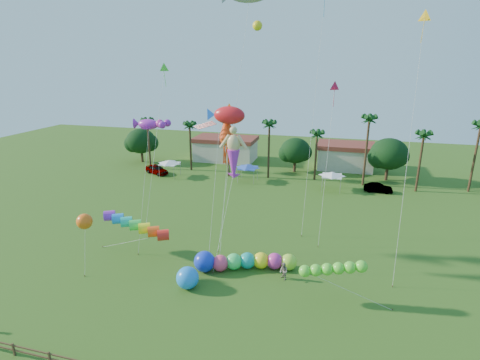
% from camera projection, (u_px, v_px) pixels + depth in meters
% --- Properties ---
extents(ground, '(160.00, 160.00, 0.00)m').
position_uv_depth(ground, '(206.00, 330.00, 28.70)').
color(ground, '#285116').
rests_on(ground, ground).
extents(tree_line, '(69.46, 8.91, 11.00)m').
position_uv_depth(tree_line, '(309.00, 151.00, 66.97)').
color(tree_line, '#3A2819').
rests_on(tree_line, ground).
extents(buildings_row, '(35.00, 7.00, 4.00)m').
position_uv_depth(buildings_row, '(278.00, 154.00, 74.84)').
color(buildings_row, beige).
rests_on(buildings_row, ground).
extents(tent_row, '(31.00, 4.00, 0.60)m').
position_uv_depth(tent_row, '(247.00, 167.00, 62.78)').
color(tent_row, white).
rests_on(tent_row, ground).
extents(car_a, '(5.28, 3.89, 1.67)m').
position_uv_depth(car_a, '(157.00, 169.00, 68.25)').
color(car_a, '#4C4C54').
rests_on(car_a, ground).
extents(car_b, '(4.31, 1.55, 1.41)m').
position_uv_depth(car_b, '(378.00, 188.00, 58.65)').
color(car_b, '#4C4C54').
rests_on(car_b, ground).
extents(spectator_b, '(1.04, 1.05, 1.71)m').
position_uv_depth(spectator_b, '(284.00, 271.00, 35.08)').
color(spectator_b, gray).
rests_on(spectator_b, ground).
extents(caterpillar_inflatable, '(10.02, 4.58, 2.07)m').
position_uv_depth(caterpillar_inflatable, '(242.00, 261.00, 36.77)').
color(caterpillar_inflatable, '#F4406A').
rests_on(caterpillar_inflatable, ground).
extents(blue_ball, '(2.04, 2.04, 2.04)m').
position_uv_depth(blue_ball, '(187.00, 278.00, 33.72)').
color(blue_ball, '#1B83FA').
rests_on(blue_ball, ground).
extents(rainbow_tube, '(10.16, 3.47, 3.63)m').
position_uv_depth(rainbow_tube, '(145.00, 233.00, 37.91)').
color(rainbow_tube, red).
rests_on(rainbow_tube, ground).
extents(green_worm, '(10.10, 2.28, 3.46)m').
position_uv_depth(green_worm, '(305.00, 271.00, 31.38)').
color(green_worm, '#5ADC30').
rests_on(green_worm, ground).
extents(orange_ball_kite, '(1.90, 1.90, 6.23)m').
position_uv_depth(orange_ball_kite, '(85.00, 221.00, 34.63)').
color(orange_ball_kite, '#FF6314').
rests_on(orange_ball_kite, ground).
extents(merman_kite, '(2.37, 3.91, 13.47)m').
position_uv_depth(merman_kite, '(234.00, 156.00, 35.49)').
color(merman_kite, '#D9B57B').
rests_on(merman_kite, ground).
extents(fish_kite, '(4.97, 5.75, 15.58)m').
position_uv_depth(fish_kite, '(229.00, 115.00, 36.80)').
color(fish_kite, red).
rests_on(fish_kite, ground).
extents(squid_kite, '(1.80, 5.63, 14.39)m').
position_uv_depth(squid_kite, '(227.00, 139.00, 38.69)').
color(squid_kite, '#F44413').
rests_on(squid_kite, ground).
extents(lobster_kite, '(4.21, 5.03, 14.16)m').
position_uv_depth(lobster_kite, '(148.00, 124.00, 39.06)').
color(lobster_kite, purple).
rests_on(lobster_kite, ground).
extents(delta_kite_red, '(1.27, 5.47, 17.65)m').
position_uv_depth(delta_kite_red, '(334.00, 89.00, 40.82)').
color(delta_kite_red, red).
rests_on(delta_kite_red, ground).
extents(delta_kite_yellow, '(1.17, 3.89, 23.68)m').
position_uv_depth(delta_kite_yellow, '(424.00, 23.00, 30.35)').
color(delta_kite_yellow, yellow).
rests_on(delta_kite_yellow, ground).
extents(delta_kite_green, '(2.32, 4.74, 19.52)m').
position_uv_depth(delta_kite_green, '(164.00, 71.00, 42.84)').
color(delta_kite_green, '#46DE34').
rests_on(delta_kite_green, ground).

